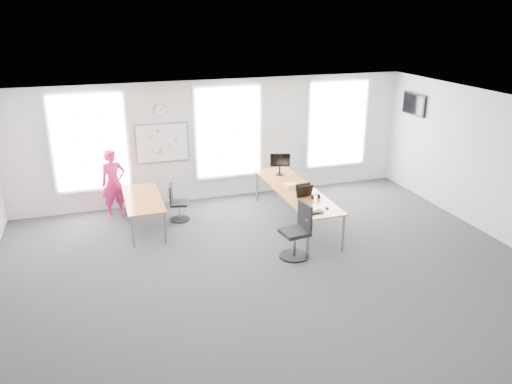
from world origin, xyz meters
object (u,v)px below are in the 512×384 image
object	(u,v)px
monitor	(280,162)
person	(114,183)
chair_right	(297,234)
headphones	(315,197)
chair_left	(177,205)
keyboard	(314,213)
desk_left	(143,200)
desk_right	(295,192)

from	to	relation	value
monitor	person	bearing A→B (deg)	-173.70
chair_right	person	bearing A→B (deg)	-142.99
person	headphones	distance (m)	4.67
chair_left	chair_right	bearing A→B (deg)	-127.56
person	keyboard	distance (m)	4.80
desk_left	headphones	size ratio (longest dim) A/B	10.59
chair_right	monitor	bearing A→B (deg)	158.74
desk_right	chair_left	xyz separation A→B (m)	(-2.50, 0.98, -0.38)
chair_right	keyboard	size ratio (longest dim) A/B	2.70
desk_right	monitor	distance (m)	1.14
chair_right	keyboard	world-z (taller)	chair_right
chair_left	monitor	world-z (taller)	monitor
chair_right	person	size ratio (longest dim) A/B	0.68
chair_right	chair_left	distance (m)	3.16
desk_right	keyboard	xyz separation A→B (m)	(-0.18, -1.39, 0.06)
desk_left	headphones	bearing A→B (deg)	-22.92
desk_right	person	world-z (taller)	person
person	keyboard	bearing A→B (deg)	-54.62
desk_right	headphones	size ratio (longest dim) A/B	17.99
headphones	desk_left	bearing A→B (deg)	150.77
monitor	desk_left	bearing A→B (deg)	-159.14
desk_right	keyboard	world-z (taller)	keyboard
chair_left	headphones	bearing A→B (deg)	-106.79
desk_left	headphones	distance (m)	3.75
keyboard	headphones	size ratio (longest dim) A/B	2.19
desk_right	chair_left	world-z (taller)	chair_left
desk_left	chair_left	xyz separation A→B (m)	(0.77, 0.20, -0.28)
desk_right	monitor	bearing A→B (deg)	88.17
desk_right	monitor	size ratio (longest dim) A/B	6.21
desk_left	chair_right	distance (m)	3.55
desk_right	keyboard	distance (m)	1.40
chair_right	headphones	bearing A→B (deg)	130.45
desk_right	desk_left	xyz separation A→B (m)	(-3.27, 0.78, -0.10)
chair_right	desk_left	bearing A→B (deg)	-138.60
chair_left	headphones	world-z (taller)	headphones
chair_right	keyboard	xyz separation A→B (m)	(0.40, 0.14, 0.34)
person	monitor	world-z (taller)	person
chair_left	keyboard	xyz separation A→B (m)	(2.33, -2.37, 0.44)
headphones	chair_left	bearing A→B (deg)	141.96
desk_left	chair_right	world-z (taller)	chair_right
keyboard	chair_left	bearing A→B (deg)	118.37
desk_right	person	bearing A→B (deg)	155.81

